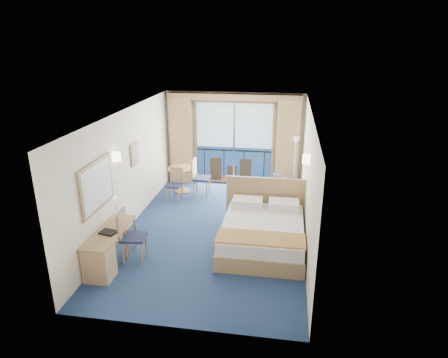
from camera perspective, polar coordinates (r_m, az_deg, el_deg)
floor at (r=9.21m, az=-1.34°, el=-7.38°), size 6.50×6.50×0.00m
room_walls at (r=8.54m, az=-1.44°, el=3.28°), size 4.04×6.54×2.72m
balcony_door at (r=11.77m, az=1.41°, el=4.78°), size 2.36×0.03×2.52m
curtain_left at (r=11.89m, az=-6.10°, el=5.48°), size 0.65×0.22×2.55m
curtain_right at (r=11.49m, az=9.06°, el=4.83°), size 0.65×0.22×2.55m
pelmet at (r=11.36m, az=1.43°, el=11.63°), size 3.80×0.25×0.18m
mirror at (r=7.87m, az=-17.73°, el=-0.91°), size 0.05×1.25×0.95m
wall_print at (r=9.54m, az=-12.67°, el=3.49°), size 0.04×0.42×0.52m
sconce_left at (r=8.53m, az=-15.13°, el=3.08°), size 0.18×0.18×0.18m
sconce_right at (r=8.25m, az=11.75°, el=2.79°), size 0.18×0.18×0.18m
bed at (r=8.47m, az=5.58°, el=-7.54°), size 1.86×2.22×1.17m
nightstand at (r=9.82m, az=10.01°, el=-4.26°), size 0.38×0.36×0.49m
phone at (r=9.73m, az=10.23°, el=-2.71°), size 0.19×0.17×0.07m
armchair at (r=10.80m, az=7.04°, el=-1.41°), size 0.98×0.97×0.64m
floor_lamp at (r=11.21m, az=10.18°, el=3.99°), size 0.22×0.22×1.59m
desk at (r=7.79m, az=-17.11°, el=-10.54°), size 0.51×1.50×0.70m
desk_chair at (r=8.03m, az=-13.47°, el=-7.50°), size 0.51×0.50×1.06m
folder at (r=7.90m, az=-16.22°, el=-7.31°), size 0.35×0.29×0.03m
desk_lamp at (r=8.26m, az=-15.15°, el=-3.41°), size 0.12×0.12×0.46m
round_table at (r=11.30m, az=-6.01°, el=0.77°), size 0.78×0.78×0.70m
table_chair_a at (r=11.01m, az=-3.69°, el=0.58°), size 0.46×0.45×1.03m
table_chair_b at (r=10.79m, az=-6.94°, el=-0.41°), size 0.42×0.43×0.88m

